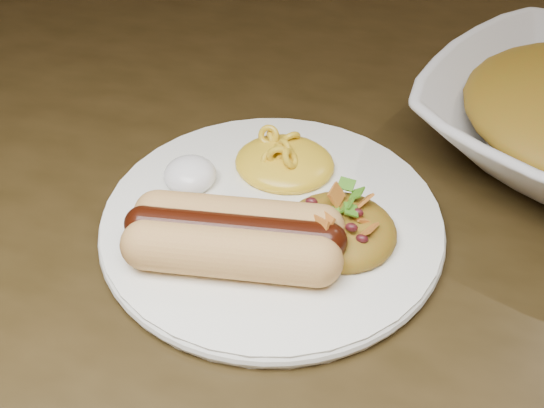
% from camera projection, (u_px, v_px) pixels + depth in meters
% --- Properties ---
extents(table, '(1.60, 0.90, 0.75)m').
position_uv_depth(table, '(253.00, 251.00, 0.60)').
color(table, '#322511').
rests_on(table, floor).
extents(plate, '(0.34, 0.34, 0.01)m').
position_uv_depth(plate, '(272.00, 220.00, 0.49)').
color(plate, white).
rests_on(plate, table).
extents(hotdog, '(0.13, 0.09, 0.04)m').
position_uv_depth(hotdog, '(234.00, 236.00, 0.44)').
color(hotdog, '#D3BA53').
rests_on(hotdog, plate).
extents(mac_and_cheese, '(0.10, 0.09, 0.03)m').
position_uv_depth(mac_and_cheese, '(285.00, 152.00, 0.52)').
color(mac_and_cheese, yellow).
rests_on(mac_and_cheese, plate).
extents(sour_cream, '(0.05, 0.05, 0.03)m').
position_uv_depth(sour_cream, '(190.00, 170.00, 0.50)').
color(sour_cream, white).
rests_on(sour_cream, plate).
extents(taco_salad, '(0.08, 0.08, 0.04)m').
position_uv_depth(taco_salad, '(341.00, 223.00, 0.46)').
color(taco_salad, '#B5370C').
rests_on(taco_salad, plate).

